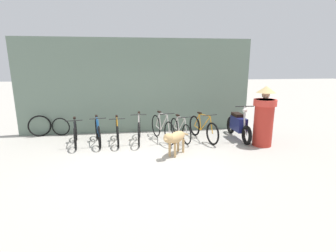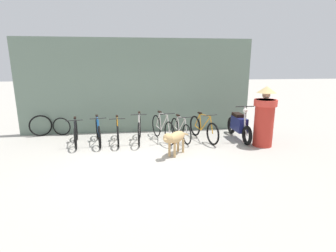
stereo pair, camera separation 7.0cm
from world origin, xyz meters
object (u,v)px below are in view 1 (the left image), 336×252
(bicycle_2, at_px, (117,132))
(bicycle_4, at_px, (162,128))
(motorcycle, at_px, (238,125))
(spare_tire_left, at_px, (61,127))
(bicycle_6, at_px, (203,129))
(bicycle_3, at_px, (139,129))
(stray_dog, at_px, (175,138))
(bicycle_5, at_px, (180,130))
(bicycle_1, at_px, (98,132))
(person_in_robes, at_px, (264,116))
(bicycle_0, at_px, (75,134))
(spare_tire_right, at_px, (40,126))

(bicycle_2, height_order, bicycle_4, bicycle_4)
(motorcycle, relative_size, spare_tire_left, 3.08)
(bicycle_6, bearing_deg, motorcycle, 73.47)
(bicycle_2, relative_size, bicycle_3, 0.97)
(stray_dog, distance_m, spare_tire_left, 4.20)
(motorcycle, bearing_deg, stray_dog, -60.67)
(bicycle_5, bearing_deg, bicycle_1, -102.90)
(person_in_robes, bearing_deg, bicycle_4, -19.11)
(bicycle_0, relative_size, bicycle_1, 0.97)
(bicycle_1, height_order, bicycle_2, bicycle_1)
(bicycle_5, xyz_separation_m, bicycle_6, (0.71, -0.08, 0.02))
(bicycle_0, relative_size, person_in_robes, 0.93)
(bicycle_5, height_order, spare_tire_left, bicycle_5)
(bicycle_1, height_order, bicycle_4, bicycle_4)
(motorcycle, height_order, stray_dog, motorcycle)
(bicycle_2, bearing_deg, stray_dog, 44.63)
(spare_tire_right, bearing_deg, bicycle_0, -38.51)
(bicycle_2, xyz_separation_m, stray_dog, (1.54, -1.35, 0.13))
(stray_dog, bearing_deg, spare_tire_left, -85.96)
(spare_tire_right, bearing_deg, bicycle_5, -12.94)
(bicycle_2, relative_size, person_in_robes, 0.95)
(bicycle_1, bearing_deg, stray_dog, 46.48)
(bicycle_2, height_order, spare_tire_right, bicycle_2)
(stray_dog, height_order, spare_tire_right, spare_tire_right)
(bicycle_5, height_order, stray_dog, bicycle_5)
(spare_tire_left, bearing_deg, motorcycle, -11.51)
(bicycle_1, bearing_deg, bicycle_0, -98.02)
(stray_dog, bearing_deg, bicycle_2, -92.25)
(bicycle_2, xyz_separation_m, bicycle_6, (2.64, -0.08, 0.02))
(bicycle_1, bearing_deg, spare_tire_left, -139.16)
(bicycle_3, distance_m, bicycle_4, 0.72)
(bicycle_4, bearing_deg, bicycle_1, -105.81)
(bicycle_0, distance_m, person_in_robes, 5.52)
(motorcycle, xyz_separation_m, stray_dog, (-2.25, -1.24, 0.03))
(bicycle_6, bearing_deg, bicycle_0, -105.79)
(bicycle_4, distance_m, bicycle_6, 1.27)
(bicycle_4, xyz_separation_m, person_in_robes, (2.83, -0.90, 0.49))
(bicycle_0, bearing_deg, spare_tire_left, -157.71)
(bicycle_6, bearing_deg, bicycle_2, -106.69)
(bicycle_3, distance_m, spare_tire_left, 2.75)
(bicycle_5, bearing_deg, person_in_robes, 55.92)
(bicycle_2, relative_size, bicycle_6, 0.96)
(person_in_robes, distance_m, spare_tire_right, 7.04)
(bicycle_3, height_order, bicycle_5, bicycle_3)
(bicycle_0, xyz_separation_m, bicycle_2, (1.22, 0.02, 0.00))
(bicycle_0, distance_m, spare_tire_left, 1.27)
(bicycle_4, bearing_deg, bicycle_3, -106.74)
(bicycle_2, xyz_separation_m, spare_tire_left, (-1.90, 1.05, -0.03))
(bicycle_4, height_order, bicycle_5, bicycle_4)
(bicycle_1, distance_m, bicycle_6, 3.22)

